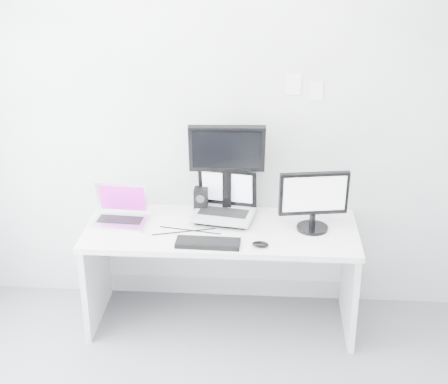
% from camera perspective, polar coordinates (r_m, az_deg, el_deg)
% --- Properties ---
extents(back_wall, '(3.60, 0.00, 3.60)m').
position_cam_1_polar(back_wall, '(4.49, 0.05, 5.98)').
color(back_wall, silver).
rests_on(back_wall, ground).
extents(desk, '(1.80, 0.70, 0.73)m').
position_cam_1_polar(desk, '(4.57, -0.24, -7.23)').
color(desk, white).
rests_on(desk, ground).
extents(macbook, '(0.38, 0.30, 0.27)m').
position_cam_1_polar(macbook, '(4.45, -9.05, -1.12)').
color(macbook, silver).
rests_on(macbook, desk).
extents(speaker, '(0.10, 0.10, 0.19)m').
position_cam_1_polar(speaker, '(4.57, -1.99, -0.77)').
color(speaker, black).
rests_on(speaker, desk).
extents(dell_laptop, '(0.45, 0.38, 0.34)m').
position_cam_1_polar(dell_laptop, '(4.43, -0.11, -0.53)').
color(dell_laptop, '#B5B8BD').
rests_on(dell_laptop, desk).
extents(rear_monitor, '(0.51, 0.21, 0.68)m').
position_cam_1_polar(rear_monitor, '(4.44, 0.25, 1.97)').
color(rear_monitor, black).
rests_on(rear_monitor, desk).
extents(samsung_monitor, '(0.48, 0.28, 0.42)m').
position_cam_1_polar(samsung_monitor, '(4.33, 7.72, -0.73)').
color(samsung_monitor, black).
rests_on(samsung_monitor, desk).
extents(keyboard, '(0.41, 0.16, 0.03)m').
position_cam_1_polar(keyboard, '(4.18, -1.39, -4.41)').
color(keyboard, black).
rests_on(keyboard, desk).
extents(mouse, '(0.11, 0.08, 0.03)m').
position_cam_1_polar(mouse, '(4.16, 3.13, -4.50)').
color(mouse, black).
rests_on(mouse, desk).
extents(wall_note_0, '(0.10, 0.00, 0.14)m').
position_cam_1_polar(wall_note_0, '(4.41, 5.98, 9.17)').
color(wall_note_0, white).
rests_on(wall_note_0, back_wall).
extents(wall_note_1, '(0.09, 0.00, 0.13)m').
position_cam_1_polar(wall_note_1, '(4.42, 7.92, 8.60)').
color(wall_note_1, white).
rests_on(wall_note_1, back_wall).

